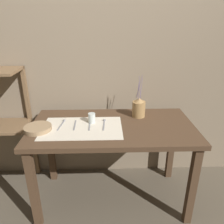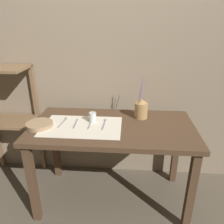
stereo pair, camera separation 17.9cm
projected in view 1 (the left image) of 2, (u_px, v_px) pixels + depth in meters
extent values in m
plane|color=brown|center=(112.00, 197.00, 2.15)|extent=(12.00, 12.00, 0.00)
cube|color=gray|center=(111.00, 65.00, 2.11)|extent=(7.00, 0.06, 2.40)
cube|color=#4C3523|center=(112.00, 127.00, 1.85)|extent=(1.38, 0.72, 0.04)
cube|color=#4C3523|center=(33.00, 190.00, 1.71)|extent=(0.06, 0.06, 0.74)
cube|color=#4C3523|center=(192.00, 187.00, 1.75)|extent=(0.06, 0.06, 0.74)
cube|color=#4C3523|center=(51.00, 149.00, 2.26)|extent=(0.06, 0.06, 0.74)
cube|color=#4C3523|center=(171.00, 147.00, 2.29)|extent=(0.06, 0.06, 0.74)
cube|color=brown|center=(31.00, 125.00, 2.26)|extent=(0.04, 0.04, 1.21)
cube|color=beige|center=(82.00, 128.00, 1.79)|extent=(0.65, 0.41, 0.00)
cylinder|color=#A87F4C|center=(139.00, 109.00, 1.98)|extent=(0.12, 0.12, 0.14)
cone|color=#A87F4C|center=(139.00, 100.00, 1.95)|extent=(0.09, 0.09, 0.04)
cylinder|color=slate|center=(140.00, 88.00, 1.89)|extent=(0.02, 0.03, 0.20)
cylinder|color=slate|center=(139.00, 92.00, 1.90)|extent=(0.01, 0.02, 0.12)
cylinder|color=slate|center=(141.00, 88.00, 1.92)|extent=(0.02, 0.03, 0.18)
cylinder|color=slate|center=(138.00, 90.00, 1.93)|extent=(0.02, 0.02, 0.14)
cylinder|color=slate|center=(139.00, 87.00, 1.89)|extent=(0.04, 0.03, 0.21)
cylinder|color=#9E7F5B|center=(38.00, 128.00, 1.75)|extent=(0.22, 0.22, 0.04)
cylinder|color=silver|center=(92.00, 118.00, 1.87)|extent=(0.06, 0.06, 0.08)
cube|color=gray|center=(61.00, 125.00, 1.82)|extent=(0.04, 0.19, 0.00)
sphere|color=gray|center=(64.00, 121.00, 1.91)|extent=(0.02, 0.02, 0.02)
cube|color=gray|center=(75.00, 125.00, 1.83)|extent=(0.02, 0.19, 0.00)
cube|color=gray|center=(90.00, 125.00, 1.83)|extent=(0.01, 0.19, 0.00)
cube|color=gray|center=(104.00, 125.00, 1.83)|extent=(0.02, 0.19, 0.00)
sphere|color=gray|center=(104.00, 120.00, 1.91)|extent=(0.02, 0.02, 0.02)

